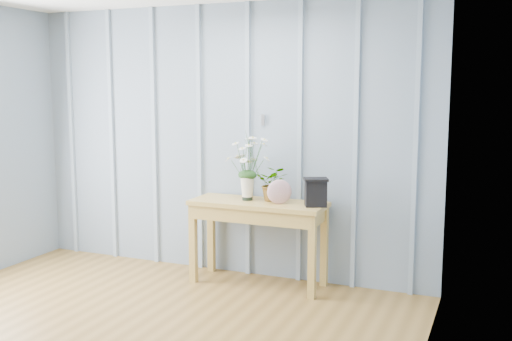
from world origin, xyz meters
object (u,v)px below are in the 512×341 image
at_px(carved_box, 316,192).
at_px(felt_disc_vessel, 279,192).
at_px(daisy_vase, 247,159).
at_px(sideboard, 258,214).

bearing_deg(carved_box, felt_disc_vessel, -175.47).
bearing_deg(daisy_vase, carved_box, -3.16).
bearing_deg(sideboard, felt_disc_vessel, -11.77).
bearing_deg(daisy_vase, sideboard, -8.12).
bearing_deg(felt_disc_vessel, daisy_vase, 142.27).
relative_size(daisy_vase, carved_box, 2.41).
height_order(sideboard, carved_box, carved_box).
xyz_separation_m(sideboard, carved_box, (0.53, -0.02, 0.24)).
bearing_deg(carved_box, sideboard, 177.88).
distance_m(daisy_vase, carved_box, 0.69).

